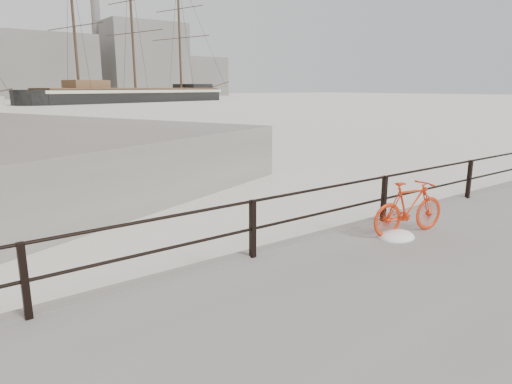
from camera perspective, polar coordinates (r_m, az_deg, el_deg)
ground at (r=13.26m, az=24.17°, el=-2.04°), size 400.00×400.00×0.00m
guardrail at (r=13.01m, az=25.09°, el=1.45°), size 28.00×0.10×1.00m
bicycle at (r=9.39m, az=18.61°, el=-1.86°), size 1.77×0.57×1.06m
barque_black at (r=104.62m, az=-14.73°, el=10.82°), size 61.54×33.11×33.27m
industrial_west at (r=149.46m, az=-25.90°, el=13.95°), size 32.00×18.00×18.00m
industrial_mid at (r=165.20m, az=-14.02°, el=15.67°), size 26.00×20.00×24.00m
industrial_east at (r=179.84m, az=-7.66°, el=14.08°), size 20.00×16.00×14.00m
smokestack at (r=165.96m, az=-19.29°, el=18.80°), size 2.80×2.80×44.00m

